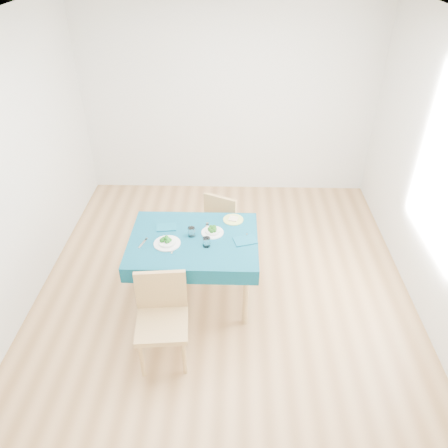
{
  "coord_description": "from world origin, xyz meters",
  "views": [
    {
      "loc": [
        0.1,
        -3.55,
        3.28
      ],
      "look_at": [
        0.0,
        0.0,
        0.85
      ],
      "focal_mm": 35.0,
      "sensor_mm": 36.0,
      "label": 1
    }
  ],
  "objects_px": {
    "side_plate": "(233,220)",
    "bowl_far": "(212,230)",
    "bowl_near": "(167,241)",
    "chair_near": "(161,314)",
    "chair_far": "(227,217)",
    "table": "(195,269)"
  },
  "relations": [
    {
      "from": "table",
      "to": "bowl_far",
      "type": "height_order",
      "value": "bowl_far"
    },
    {
      "from": "table",
      "to": "side_plate",
      "type": "height_order",
      "value": "side_plate"
    },
    {
      "from": "chair_near",
      "to": "chair_far",
      "type": "relative_size",
      "value": 1.15
    },
    {
      "from": "table",
      "to": "chair_far",
      "type": "height_order",
      "value": "chair_far"
    },
    {
      "from": "bowl_near",
      "to": "bowl_far",
      "type": "distance_m",
      "value": 0.47
    },
    {
      "from": "table",
      "to": "bowl_near",
      "type": "height_order",
      "value": "bowl_near"
    },
    {
      "from": "bowl_far",
      "to": "side_plate",
      "type": "relative_size",
      "value": 1.06
    },
    {
      "from": "chair_near",
      "to": "bowl_near",
      "type": "xyz_separation_m",
      "value": [
        -0.03,
        0.72,
        0.24
      ]
    },
    {
      "from": "table",
      "to": "chair_far",
      "type": "relative_size",
      "value": 1.29
    },
    {
      "from": "bowl_near",
      "to": "bowl_far",
      "type": "relative_size",
      "value": 1.16
    },
    {
      "from": "table",
      "to": "bowl_near",
      "type": "bearing_deg",
      "value": -159.8
    },
    {
      "from": "bowl_far",
      "to": "side_plate",
      "type": "height_order",
      "value": "bowl_far"
    },
    {
      "from": "bowl_near",
      "to": "side_plate",
      "type": "height_order",
      "value": "bowl_near"
    },
    {
      "from": "chair_near",
      "to": "chair_far",
      "type": "height_order",
      "value": "chair_near"
    },
    {
      "from": "side_plate",
      "to": "bowl_far",
      "type": "bearing_deg",
      "value": -130.94
    },
    {
      "from": "side_plate",
      "to": "table",
      "type": "bearing_deg",
      "value": -138.69
    },
    {
      "from": "chair_near",
      "to": "bowl_near",
      "type": "height_order",
      "value": "chair_near"
    },
    {
      "from": "chair_far",
      "to": "chair_near",
      "type": "bearing_deg",
      "value": 97.02
    },
    {
      "from": "bowl_far",
      "to": "chair_far",
      "type": "bearing_deg",
      "value": 79.69
    },
    {
      "from": "chair_far",
      "to": "bowl_near",
      "type": "height_order",
      "value": "chair_far"
    },
    {
      "from": "chair_near",
      "to": "side_plate",
      "type": "relative_size",
      "value": 5.31
    },
    {
      "from": "chair_near",
      "to": "side_plate",
      "type": "distance_m",
      "value": 1.31
    }
  ]
}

